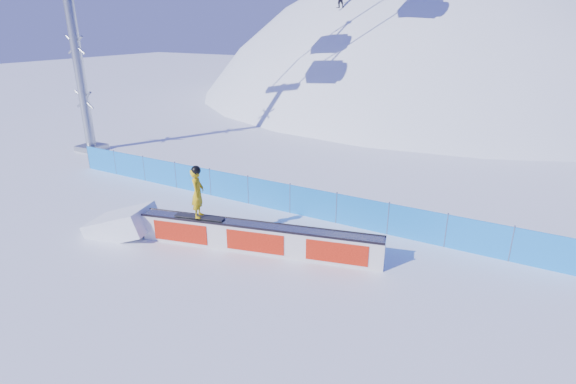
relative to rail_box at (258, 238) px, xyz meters
The scene contains 6 objects.
ground 2.05m from the rail_box, 145.20° to the right, with size 160.00×160.00×0.00m, color white.
snow_hill 44.88m from the rail_box, 92.29° to the left, with size 64.00×64.00×64.00m.
safety_fence 3.74m from the rail_box, 115.95° to the left, with size 22.05×0.05×1.30m.
rail_box is the anchor object (origin of this frame).
snow_ramp 5.19m from the rail_box, 166.24° to the right, with size 2.27×1.51×0.85m, color white, non-canonical shape.
snowboarder 2.49m from the rail_box, 166.24° to the right, with size 1.77×0.73×1.83m.
Camera 1 is at (9.04, -9.99, 7.15)m, focal length 28.00 mm.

